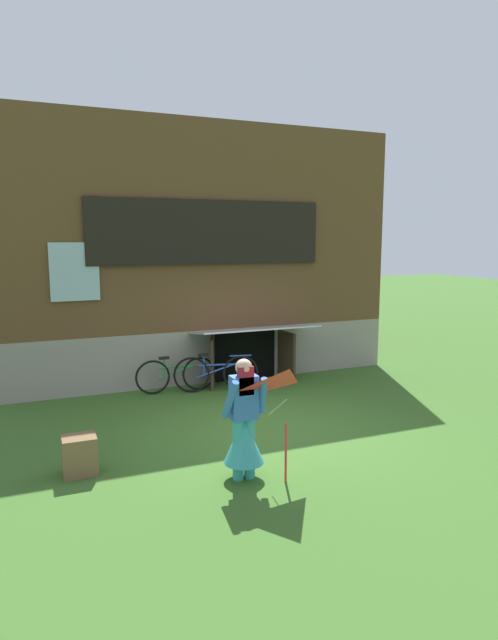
{
  "coord_description": "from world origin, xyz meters",
  "views": [
    {
      "loc": [
        -3.49,
        -7.63,
        3.05
      ],
      "look_at": [
        -0.1,
        0.57,
        1.71
      ],
      "focal_mm": 30.06,
      "sensor_mm": 36.0,
      "label": 1
    }
  ],
  "objects_px": {
    "bicycle_blue": "(216,373)",
    "bicycle_green": "(176,375)",
    "wooden_crate": "(80,455)",
    "person": "(244,429)",
    "kite": "(289,396)"
  },
  "relations": [
    {
      "from": "kite",
      "to": "wooden_crate",
      "type": "height_order",
      "value": "kite"
    },
    {
      "from": "person",
      "to": "wooden_crate",
      "type": "distance_m",
      "value": 2.19
    },
    {
      "from": "bicycle_blue",
      "to": "bicycle_green",
      "type": "xyz_separation_m",
      "value": [
        -0.76,
        0.26,
        -0.02
      ]
    },
    {
      "from": "kite",
      "to": "bicycle_blue",
      "type": "bearing_deg",
      "value": 82.54
    },
    {
      "from": "kite",
      "to": "bicycle_blue",
      "type": "height_order",
      "value": "kite"
    },
    {
      "from": "kite",
      "to": "person",
      "type": "bearing_deg",
      "value": 127.91
    },
    {
      "from": "person",
      "to": "bicycle_blue",
      "type": "relative_size",
      "value": 0.93
    },
    {
      "from": "bicycle_blue",
      "to": "bicycle_green",
      "type": "relative_size",
      "value": 1.03
    },
    {
      "from": "person",
      "to": "kite",
      "type": "xyz_separation_m",
      "value": [
        0.39,
        -0.5,
        0.52
      ]
    },
    {
      "from": "wooden_crate",
      "to": "bicycle_green",
      "type": "bearing_deg",
      "value": 56.44
    },
    {
      "from": "bicycle_blue",
      "to": "wooden_crate",
      "type": "height_order",
      "value": "bicycle_blue"
    },
    {
      "from": "bicycle_green",
      "to": "wooden_crate",
      "type": "xyz_separation_m",
      "value": [
        -2.14,
        -3.23,
        -0.11
      ]
    },
    {
      "from": "bicycle_blue",
      "to": "bicycle_green",
      "type": "height_order",
      "value": "bicycle_blue"
    },
    {
      "from": "kite",
      "to": "bicycle_green",
      "type": "height_order",
      "value": "kite"
    },
    {
      "from": "bicycle_blue",
      "to": "person",
      "type": "bearing_deg",
      "value": -90.41
    }
  ]
}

